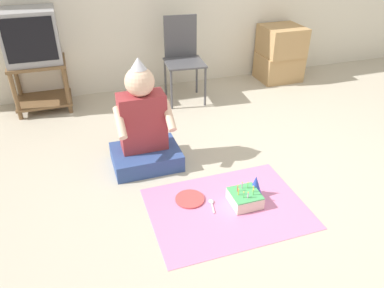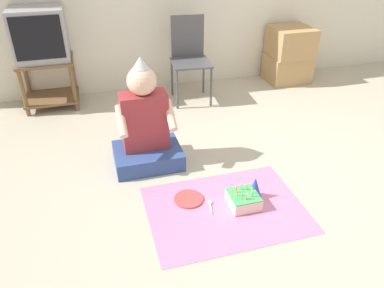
{
  "view_description": "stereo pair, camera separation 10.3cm",
  "coord_description": "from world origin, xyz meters",
  "px_view_note": "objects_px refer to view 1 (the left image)",
  "views": [
    {
      "loc": [
        -1.34,
        -1.95,
        1.76
      ],
      "look_at": [
        -0.6,
        0.26,
        0.35
      ],
      "focal_mm": 35.0,
      "sensor_mm": 36.0,
      "label": 1
    },
    {
      "loc": [
        -1.24,
        -1.98,
        1.76
      ],
      "look_at": [
        -0.6,
        0.26,
        0.35
      ],
      "focal_mm": 35.0,
      "sensor_mm": 36.0,
      "label": 2
    }
  ],
  "objects_px": {
    "person_seated": "(144,130)",
    "birthday_cake": "(245,198)",
    "paper_plate": "(190,199)",
    "folding_chair": "(183,54)",
    "party_hat_blue": "(255,186)",
    "tv": "(31,36)",
    "cardboard_box_stack": "(280,53)"
  },
  "relations": [
    {
      "from": "cardboard_box_stack",
      "to": "party_hat_blue",
      "type": "height_order",
      "value": "cardboard_box_stack"
    },
    {
      "from": "cardboard_box_stack",
      "to": "party_hat_blue",
      "type": "distance_m",
      "value": 2.44
    },
    {
      "from": "party_hat_blue",
      "to": "folding_chair",
      "type": "bearing_deg",
      "value": 89.07
    },
    {
      "from": "folding_chair",
      "to": "paper_plate",
      "type": "distance_m",
      "value": 1.9
    },
    {
      "from": "tv",
      "to": "party_hat_blue",
      "type": "xyz_separation_m",
      "value": [
        1.46,
        -2.07,
        -0.68
      ]
    },
    {
      "from": "tv",
      "to": "birthday_cake",
      "type": "relative_size",
      "value": 2.5
    },
    {
      "from": "party_hat_blue",
      "to": "paper_plate",
      "type": "distance_m",
      "value": 0.49
    },
    {
      "from": "birthday_cake",
      "to": "person_seated",
      "type": "bearing_deg",
      "value": 126.66
    },
    {
      "from": "cardboard_box_stack",
      "to": "paper_plate",
      "type": "height_order",
      "value": "cardboard_box_stack"
    },
    {
      "from": "folding_chair",
      "to": "cardboard_box_stack",
      "type": "distance_m",
      "value": 1.33
    },
    {
      "from": "person_seated",
      "to": "party_hat_blue",
      "type": "height_order",
      "value": "person_seated"
    },
    {
      "from": "tv",
      "to": "folding_chair",
      "type": "relative_size",
      "value": 0.58
    },
    {
      "from": "person_seated",
      "to": "birthday_cake",
      "type": "height_order",
      "value": "person_seated"
    },
    {
      "from": "folding_chair",
      "to": "birthday_cake",
      "type": "bearing_deg",
      "value": -94.16
    },
    {
      "from": "folding_chair",
      "to": "party_hat_blue",
      "type": "distance_m",
      "value": 1.91
    },
    {
      "from": "folding_chair",
      "to": "paper_plate",
      "type": "bearing_deg",
      "value": -105.81
    },
    {
      "from": "folding_chair",
      "to": "paper_plate",
      "type": "xyz_separation_m",
      "value": [
        -0.5,
        -1.76,
        -0.5
      ]
    },
    {
      "from": "folding_chair",
      "to": "person_seated",
      "type": "height_order",
      "value": "person_seated"
    },
    {
      "from": "tv",
      "to": "person_seated",
      "type": "relative_size",
      "value": 0.57
    },
    {
      "from": "party_hat_blue",
      "to": "paper_plate",
      "type": "height_order",
      "value": "party_hat_blue"
    },
    {
      "from": "folding_chair",
      "to": "birthday_cake",
      "type": "xyz_separation_m",
      "value": [
        -0.14,
        -1.92,
        -0.45
      ]
    },
    {
      "from": "person_seated",
      "to": "birthday_cake",
      "type": "distance_m",
      "value": 0.96
    },
    {
      "from": "paper_plate",
      "to": "folding_chair",
      "type": "bearing_deg",
      "value": 74.19
    },
    {
      "from": "tv",
      "to": "person_seated",
      "type": "xyz_separation_m",
      "value": [
        0.79,
        -1.38,
        -0.46
      ]
    },
    {
      "from": "person_seated",
      "to": "birthday_cake",
      "type": "xyz_separation_m",
      "value": [
        0.55,
        -0.74,
        -0.26
      ]
    },
    {
      "from": "cardboard_box_stack",
      "to": "party_hat_blue",
      "type": "bearing_deg",
      "value": -123.36
    },
    {
      "from": "birthday_cake",
      "to": "party_hat_blue",
      "type": "distance_m",
      "value": 0.13
    },
    {
      "from": "cardboard_box_stack",
      "to": "person_seated",
      "type": "bearing_deg",
      "value": -146.1
    },
    {
      "from": "person_seated",
      "to": "party_hat_blue",
      "type": "bearing_deg",
      "value": -45.93
    },
    {
      "from": "cardboard_box_stack",
      "to": "folding_chair",
      "type": "bearing_deg",
      "value": -172.83
    },
    {
      "from": "birthday_cake",
      "to": "party_hat_blue",
      "type": "relative_size",
      "value": 1.21
    },
    {
      "from": "birthday_cake",
      "to": "paper_plate",
      "type": "xyz_separation_m",
      "value": [
        -0.36,
        0.16,
        -0.04
      ]
    }
  ]
}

